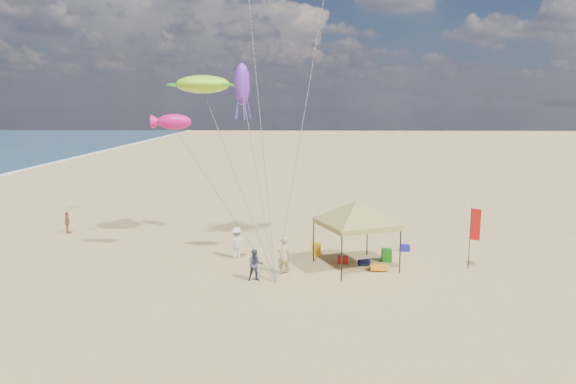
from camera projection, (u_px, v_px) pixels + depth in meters
The scene contains 18 objects.
ground at pixel (286, 288), 24.16m from camera, with size 280.00×280.00×0.00m, color tan.
canopy_tent at pixel (356, 203), 26.62m from camera, with size 6.12×6.12×4.10m.
feather_flag at pixel (474, 229), 26.47m from camera, with size 0.47×0.19×3.25m.
cooler_red at pixel (343, 260), 27.79m from camera, with size 0.54×0.38×0.38m, color red.
cooler_blue at pixel (405, 248), 30.09m from camera, with size 0.54×0.38×0.38m, color #1C14A5.
bag_navy at pixel (364, 262), 27.38m from camera, with size 0.36×0.36×0.60m, color #0B1534.
bag_orange at pixel (316, 246), 30.46m from camera, with size 0.36×0.36×0.60m, color orange.
chair_green at pixel (387, 255), 28.12m from camera, with size 0.50×0.50×0.70m, color #198618.
chair_yellow at pixel (316, 249), 29.25m from camera, with size 0.50×0.50×0.70m, color yellow.
crate_grey at pixel (376, 267), 26.72m from camera, with size 0.34×0.30×0.28m, color slate.
beach_cart at pixel (379, 267), 26.53m from camera, with size 0.90×0.50×0.24m, color orange.
person_near_a at pixel (284, 255), 26.02m from camera, with size 0.69×0.45×1.90m, color tan.
person_near_b at pixel (255, 265), 24.95m from camera, with size 0.76×0.59×1.56m, color #363D4A.
person_near_c at pixel (237, 243), 28.61m from camera, with size 1.13×0.65×1.76m, color beige.
person_far_a at pixel (67, 222), 34.11m from camera, with size 0.86×0.36×1.47m, color #B76246.
turtle_kite at pixel (203, 84), 29.98m from camera, with size 3.12×2.50×1.04m, color #94E820.
fish_kite at pixel (174, 122), 27.20m from camera, with size 1.83×0.92×0.82m, color #D0106E.
squid_kite at pixel (242, 84), 30.69m from camera, with size 0.94×0.94×2.45m, color purple.
Camera 1 is at (0.80, -23.05, 8.46)m, focal length 32.45 mm.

